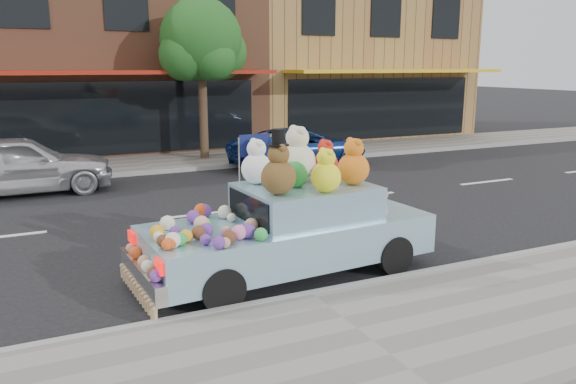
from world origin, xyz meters
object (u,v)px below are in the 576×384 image
car_blue (299,148)px  art_car (290,222)px  street_tree (202,47)px  car_silver (19,165)px

car_blue → art_car: art_car is taller
street_tree → art_car: (-1.84, -10.49, -2.89)m
street_tree → car_blue: (2.35, -2.27, -3.08)m
art_car → street_tree: bearing=76.2°
car_blue → art_car: size_ratio=0.96×
car_silver → car_blue: size_ratio=0.99×
street_tree → art_car: size_ratio=1.14×
car_silver → street_tree: bearing=-63.8°
street_tree → art_car: bearing=-99.9°
car_blue → art_car: (-4.19, -8.22, 0.19)m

